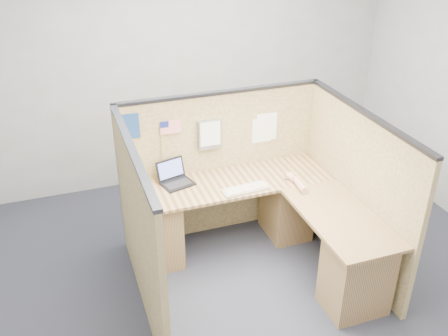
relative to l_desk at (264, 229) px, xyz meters
name	(u,v)px	position (x,y,z in m)	size (l,w,h in m)	color
floor	(257,285)	(-0.18, -0.29, -0.39)	(5.00, 5.00, 0.00)	#1F232D
wall_back	(186,67)	(-0.18, 1.96, 1.01)	(5.00, 5.00, 0.00)	#949699
cubicle_partitions	(241,191)	(-0.18, 0.14, 0.38)	(2.06, 1.83, 1.53)	brown
l_desk	(264,229)	(0.00, 0.00, 0.00)	(1.95, 1.75, 0.73)	brown
laptop	(176,177)	(-0.69, 0.56, 0.39)	(0.33, 0.34, 0.21)	black
keyboard	(245,189)	(-0.12, 0.19, 0.35)	(0.45, 0.18, 0.03)	gray
mouse	(290,177)	(0.36, 0.25, 0.36)	(0.10, 0.06, 0.04)	silver
hand_forearm	(297,182)	(0.37, 0.12, 0.37)	(0.10, 0.35, 0.07)	tan
blue_poster	(129,126)	(-1.06, 0.68, 0.92)	(0.18, 0.00, 0.24)	navy
american_flag	(168,129)	(-0.71, 0.67, 0.85)	(0.21, 0.01, 0.36)	olive
file_holder	(210,135)	(-0.32, 0.66, 0.73)	(0.23, 0.05, 0.29)	slate
paper_left	(262,130)	(0.24, 0.68, 0.68)	(0.20, 0.00, 0.26)	white
paper_right	(266,127)	(0.28, 0.68, 0.72)	(0.23, 0.00, 0.29)	white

